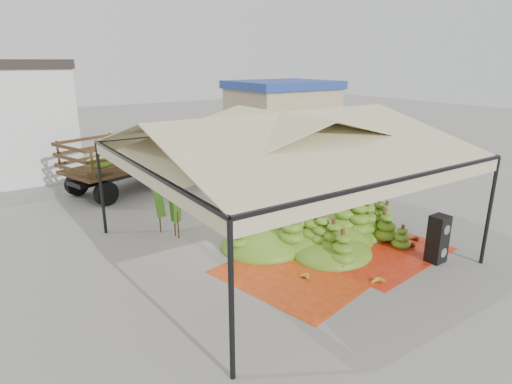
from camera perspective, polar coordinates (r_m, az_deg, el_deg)
ground at (r=12.98m, az=2.99°, el=-7.27°), size 90.00×90.00×0.00m
canopy_tent at (r=11.99m, az=3.24°, el=7.23°), size 8.10×8.10×4.00m
building_tan at (r=28.41m, az=3.49°, el=10.51°), size 6.30×5.30×4.10m
tarp_left at (r=11.69m, az=6.18°, el=-10.24°), size 4.45×4.32×0.01m
tarp_right at (r=13.43m, az=14.03°, el=-6.90°), size 4.31×4.48×0.01m
banana_heap at (r=13.51m, az=8.27°, el=-3.36°), size 7.28×6.45×1.34m
hand_yellow_a at (r=11.17m, az=6.24°, el=-11.09°), size 0.43×0.35×0.19m
hand_yellow_b at (r=11.30m, az=15.96°, el=-11.35°), size 0.55×0.54×0.19m
hand_red_a at (r=13.64m, az=19.79°, el=-6.59°), size 0.55×0.50×0.21m
hand_red_b at (r=14.13m, az=20.32°, el=-5.87°), size 0.40×0.33×0.18m
hand_green at (r=11.83m, az=10.97°, el=-9.53°), size 0.55×0.47×0.22m
hanging_bunches at (r=13.17m, az=-1.94°, el=5.13°), size 3.24×0.24×0.20m
speaker_stack at (r=12.81m, az=23.07°, el=-5.77°), size 0.50×0.44×1.35m
banana_leaves at (r=14.07m, az=-10.95°, el=-5.57°), size 0.96×1.36×3.70m
vendor at (r=17.57m, az=-5.10°, el=2.06°), size 0.69×0.58×1.61m
truck_left at (r=19.67m, az=-13.94°, el=5.26°), size 7.34×4.41×2.39m
truck_right at (r=22.11m, az=-0.56°, el=6.67°), size 6.38×2.47×2.16m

